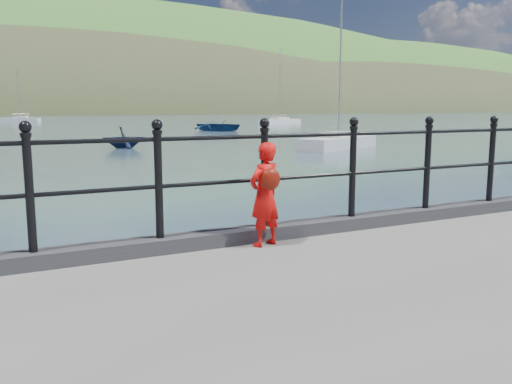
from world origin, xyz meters
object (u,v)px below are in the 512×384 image
child (265,194)px  launch_blue (220,125)px  railing (214,169)px  sailboat_far (280,122)px  launch_navy (124,137)px  sailboat_near (338,143)px  sailboat_deep (21,120)px

child → launch_blue: 50.11m
railing → sailboat_far: 70.90m
launch_navy → sailboat_near: (11.09, -6.34, -0.30)m
sailboat_far → sailboat_deep: (-31.69, 26.64, -0.00)m
launch_blue → sailboat_near: sailboat_near is taller
sailboat_deep → railing: bearing=-68.3°
launch_navy → sailboat_near: bearing=-114.5°
launch_blue → launch_navy: (-14.32, -18.67, 0.08)m
launch_blue → sailboat_far: 21.98m
launch_navy → sailboat_far: sailboat_far is taller
launch_navy → sailboat_near: sailboat_near is taller
child → sailboat_near: 26.68m
launch_navy → sailboat_deep: sailboat_deep is taller
railing → sailboat_near: bearing=51.5°
child → sailboat_near: sailboat_near is taller
railing → child: (0.47, -0.26, -0.26)m
child → launch_blue: child is taller
launch_navy → sailboat_near: 12.78m
launch_blue → sailboat_near: bearing=-122.0°
child → launch_blue: bearing=-132.2°
sailboat_far → sailboat_near: bearing=-139.7°
child → sailboat_far: (35.12, 61.56, -1.22)m
sailboat_far → launch_navy: bearing=-156.0°
sailboat_far → sailboat_deep: sailboat_far is taller
railing → sailboat_far: sailboat_far is taller
sailboat_near → launch_blue: bearing=57.0°
launch_navy → sailboat_deep: (-1.65, 60.67, -0.30)m
launch_navy → sailboat_deep: bearing=6.8°
railing → sailboat_near: size_ratio=2.05×
railing → sailboat_far: bearing=59.9°
child → sailboat_deep: size_ratio=0.13×
sailboat_deep → launch_navy: bearing=-64.2°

